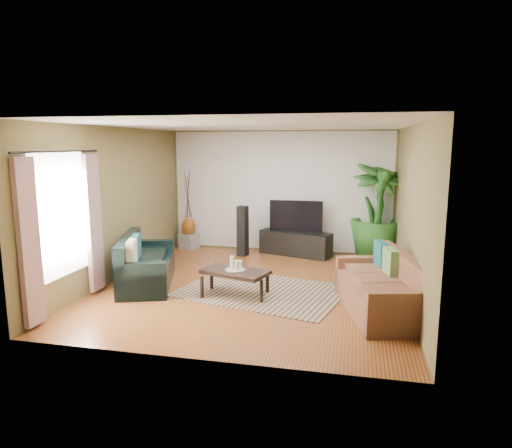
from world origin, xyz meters
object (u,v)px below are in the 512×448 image
(sofa_right, at_px, (379,284))
(side_table, at_px, (151,255))
(speaker_left, at_px, (243,231))
(speaker_right, at_px, (314,234))
(potted_plant, at_px, (377,211))
(vase, at_px, (189,227))
(television, at_px, (296,216))
(coffee_table, at_px, (235,283))
(tv_stand, at_px, (295,243))
(pedestal, at_px, (189,241))
(sofa_left, at_px, (147,260))

(sofa_right, xyz_separation_m, side_table, (-4.28, 1.54, -0.17))
(speaker_left, distance_m, speaker_right, 1.56)
(potted_plant, bearing_deg, vase, -179.47)
(television, distance_m, potted_plant, 1.71)
(speaker_right, xyz_separation_m, potted_plant, (1.32, 0.00, 0.56))
(speaker_left, bearing_deg, coffee_table, -67.68)
(coffee_table, relative_size, potted_plant, 0.51)
(coffee_table, distance_m, vase, 3.57)
(tv_stand, xyz_separation_m, television, (0.00, 0.02, 0.60))
(vase, bearing_deg, pedestal, 0.00)
(sofa_right, bearing_deg, coffee_table, -110.46)
(sofa_left, bearing_deg, potted_plant, -73.79)
(coffee_table, height_order, speaker_left, speaker_left)
(coffee_table, relative_size, speaker_right, 1.14)
(pedestal, relative_size, vase, 0.78)
(sofa_right, relative_size, vase, 4.33)
(sofa_left, distance_m, television, 3.50)
(coffee_table, xyz_separation_m, speaker_left, (-0.53, 2.63, 0.33))
(sofa_left, height_order, tv_stand, sofa_left)
(sofa_left, distance_m, coffee_table, 1.69)
(potted_plant, xyz_separation_m, pedestal, (-4.20, -0.04, -0.84))
(sofa_left, xyz_separation_m, vase, (-0.26, 2.71, 0.09))
(speaker_right, bearing_deg, potted_plant, 5.03)
(sofa_left, xyz_separation_m, potted_plant, (3.94, 2.75, 0.59))
(speaker_right, relative_size, pedestal, 2.59)
(speaker_left, bearing_deg, television, 26.57)
(sofa_left, bearing_deg, speaker_right, -62.30)
(sofa_right, height_order, side_table, sofa_right)
(coffee_table, bearing_deg, sofa_left, -172.38)
(tv_stand, distance_m, potted_plant, 1.87)
(sofa_left, bearing_deg, speaker_left, -44.25)
(coffee_table, relative_size, side_table, 2.06)
(coffee_table, height_order, side_table, side_table)
(coffee_table, relative_size, television, 0.90)
(sofa_right, bearing_deg, tv_stand, -167.02)
(tv_stand, distance_m, speaker_right, 0.44)
(speaker_left, height_order, pedestal, speaker_left)
(speaker_right, bearing_deg, pedestal, -174.21)
(television, relative_size, pedestal, 3.28)
(side_table, bearing_deg, coffee_table, -32.16)
(sofa_left, distance_m, potted_plant, 4.84)
(television, distance_m, pedestal, 2.59)
(tv_stand, bearing_deg, speaker_right, 34.82)
(potted_plant, bearing_deg, television, -176.77)
(television, bearing_deg, speaker_right, 14.06)
(speaker_right, height_order, potted_plant, potted_plant)
(side_table, bearing_deg, speaker_right, 29.67)
(television, height_order, speaker_right, television)
(tv_stand, bearing_deg, television, 107.98)
(coffee_table, bearing_deg, potted_plant, 70.29)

